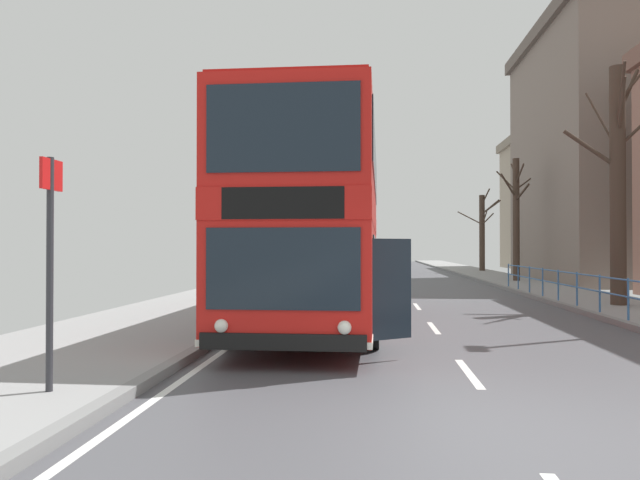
{
  "coord_description": "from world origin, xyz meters",
  "views": [
    {
      "loc": [
        -1.39,
        -6.09,
        1.8
      ],
      "look_at": [
        -2.4,
        5.67,
        1.95
      ],
      "focal_mm": 33.38,
      "sensor_mm": 36.0,
      "label": 1
    }
  ],
  "objects_px": {
    "bare_tree_far_01": "(482,231)",
    "bus_stop_sign_near": "(50,247)",
    "bare_tree_far_00": "(618,180)",
    "bare_tree_far_02": "(516,216)",
    "double_decker_bus_main": "(319,225)",
    "background_building_01": "(609,198)"
  },
  "relations": [
    {
      "from": "bare_tree_far_01",
      "to": "bus_stop_sign_near",
      "type": "bearing_deg",
      "value": -107.62
    },
    {
      "from": "bare_tree_far_00",
      "to": "bare_tree_far_02",
      "type": "bearing_deg",
      "value": 89.49
    },
    {
      "from": "bare_tree_far_01",
      "to": "bare_tree_far_02",
      "type": "relative_size",
      "value": 0.95
    },
    {
      "from": "bare_tree_far_01",
      "to": "bare_tree_far_02",
      "type": "xyz_separation_m",
      "value": [
        -0.7,
        -12.83,
        0.4
      ]
    },
    {
      "from": "double_decker_bus_main",
      "to": "bare_tree_far_00",
      "type": "bearing_deg",
      "value": 26.97
    },
    {
      "from": "bus_stop_sign_near",
      "to": "bare_tree_far_00",
      "type": "height_order",
      "value": "bare_tree_far_00"
    },
    {
      "from": "bus_stop_sign_near",
      "to": "background_building_01",
      "type": "height_order",
      "value": "background_building_01"
    },
    {
      "from": "bare_tree_far_02",
      "to": "background_building_01",
      "type": "distance_m",
      "value": 20.5
    },
    {
      "from": "bare_tree_far_00",
      "to": "bus_stop_sign_near",
      "type": "bearing_deg",
      "value": -133.87
    },
    {
      "from": "bus_stop_sign_near",
      "to": "background_building_01",
      "type": "relative_size",
      "value": 0.16
    },
    {
      "from": "double_decker_bus_main",
      "to": "bare_tree_far_01",
      "type": "xyz_separation_m",
      "value": [
        9.12,
        29.63,
        0.66
      ]
    },
    {
      "from": "bare_tree_far_00",
      "to": "double_decker_bus_main",
      "type": "bearing_deg",
      "value": -153.03
    },
    {
      "from": "bus_stop_sign_near",
      "to": "bare_tree_far_02",
      "type": "bearing_deg",
      "value": 65.34
    },
    {
      "from": "double_decker_bus_main",
      "to": "bare_tree_far_02",
      "type": "relative_size",
      "value": 1.73
    },
    {
      "from": "double_decker_bus_main",
      "to": "bare_tree_far_01",
      "type": "relative_size",
      "value": 1.82
    },
    {
      "from": "bare_tree_far_02",
      "to": "bus_stop_sign_near",
      "type": "bearing_deg",
      "value": -114.66
    },
    {
      "from": "bus_stop_sign_near",
      "to": "bare_tree_far_02",
      "type": "xyz_separation_m",
      "value": [
        10.95,
        23.85,
        1.59
      ]
    },
    {
      "from": "bare_tree_far_00",
      "to": "bare_tree_far_01",
      "type": "distance_m",
      "value": 25.43
    },
    {
      "from": "bus_stop_sign_near",
      "to": "background_building_01",
      "type": "xyz_separation_m",
      "value": [
        22.02,
        40.96,
        3.79
      ]
    },
    {
      "from": "double_decker_bus_main",
      "to": "bare_tree_far_01",
      "type": "bearing_deg",
      "value": 72.89
    },
    {
      "from": "double_decker_bus_main",
      "to": "bare_tree_far_00",
      "type": "relative_size",
      "value": 1.45
    },
    {
      "from": "bare_tree_far_01",
      "to": "background_building_01",
      "type": "height_order",
      "value": "background_building_01"
    }
  ]
}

